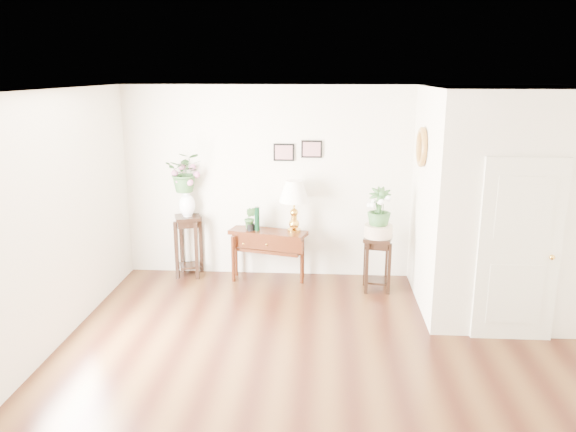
# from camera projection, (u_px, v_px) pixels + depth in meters

# --- Properties ---
(floor) EXTENTS (6.00, 5.50, 0.02)m
(floor) POSITION_uv_depth(u_px,v_px,m) (327.00, 366.00, 5.85)
(floor) COLOR #4D2F16
(floor) RESTS_ON ground
(ceiling) EXTENTS (6.00, 5.50, 0.02)m
(ceiling) POSITION_uv_depth(u_px,v_px,m) (333.00, 92.00, 5.14)
(ceiling) COLOR white
(ceiling) RESTS_ON ground
(wall_back) EXTENTS (6.00, 0.02, 2.80)m
(wall_back) POSITION_uv_depth(u_px,v_px,m) (329.00, 183.00, 8.15)
(wall_back) COLOR silver
(wall_back) RESTS_ON ground
(wall_front) EXTENTS (6.00, 0.02, 2.80)m
(wall_front) POSITION_uv_depth(u_px,v_px,m) (333.00, 394.00, 2.84)
(wall_front) COLOR silver
(wall_front) RESTS_ON ground
(wall_left) EXTENTS (0.02, 5.50, 2.80)m
(wall_left) POSITION_uv_depth(u_px,v_px,m) (33.00, 232.00, 5.68)
(wall_left) COLOR silver
(wall_left) RESTS_ON ground
(partition) EXTENTS (1.80, 1.95, 2.80)m
(partition) POSITION_uv_depth(u_px,v_px,m) (495.00, 200.00, 7.08)
(partition) COLOR silver
(partition) RESTS_ON floor
(door) EXTENTS (0.90, 0.05, 2.10)m
(door) POSITION_uv_depth(u_px,v_px,m) (519.00, 251.00, 6.20)
(door) COLOR beige
(door) RESTS_ON floor
(art_print_left) EXTENTS (0.30, 0.02, 0.25)m
(art_print_left) POSITION_uv_depth(u_px,v_px,m) (284.00, 152.00, 8.06)
(art_print_left) COLOR black
(art_print_left) RESTS_ON wall_back
(art_print_right) EXTENTS (0.30, 0.02, 0.25)m
(art_print_right) POSITION_uv_depth(u_px,v_px,m) (312.00, 149.00, 8.02)
(art_print_right) COLOR black
(art_print_right) RESTS_ON wall_back
(wall_ornament) EXTENTS (0.07, 0.51, 0.51)m
(wall_ornament) POSITION_uv_depth(u_px,v_px,m) (422.00, 147.00, 7.09)
(wall_ornament) COLOR #A8762B
(wall_ornament) RESTS_ON partition
(console_table) EXTENTS (1.18, 0.65, 0.74)m
(console_table) POSITION_uv_depth(u_px,v_px,m) (268.00, 255.00, 8.20)
(console_table) COLOR #391609
(console_table) RESTS_ON floor
(table_lamp) EXTENTS (0.50, 0.50, 0.75)m
(table_lamp) POSITION_uv_depth(u_px,v_px,m) (294.00, 208.00, 8.00)
(table_lamp) COLOR gold
(table_lamp) RESTS_ON console_table
(green_vase) EXTENTS (0.09, 0.09, 0.35)m
(green_vase) POSITION_uv_depth(u_px,v_px,m) (257.00, 219.00, 8.08)
(green_vase) COLOR black
(green_vase) RESTS_ON console_table
(potted_plant) EXTENTS (0.22, 0.20, 0.33)m
(potted_plant) POSITION_uv_depth(u_px,v_px,m) (250.00, 219.00, 8.08)
(potted_plant) COLOR #2F592A
(potted_plant) RESTS_ON console_table
(plant_stand_a) EXTENTS (0.45, 0.45, 0.92)m
(plant_stand_a) POSITION_uv_depth(u_px,v_px,m) (189.00, 246.00, 8.34)
(plant_stand_a) COLOR black
(plant_stand_a) RESTS_ON floor
(porcelain_vase) EXTENTS (0.29, 0.29, 0.41)m
(porcelain_vase) POSITION_uv_depth(u_px,v_px,m) (187.00, 201.00, 8.17)
(porcelain_vase) COLOR white
(porcelain_vase) RESTS_ON plant_stand_a
(lily_arrangement) EXTENTS (0.56, 0.50, 0.59)m
(lily_arrangement) POSITION_uv_depth(u_px,v_px,m) (185.00, 169.00, 8.05)
(lily_arrangement) COLOR #2F592A
(lily_arrangement) RESTS_ON porcelain_vase
(plant_stand_b) EXTENTS (0.43, 0.43, 0.77)m
(plant_stand_b) POSITION_uv_depth(u_px,v_px,m) (377.00, 263.00, 7.80)
(plant_stand_b) COLOR black
(plant_stand_b) RESTS_ON floor
(ceramic_bowl) EXTENTS (0.50, 0.50, 0.17)m
(ceramic_bowl) POSITION_uv_depth(u_px,v_px,m) (378.00, 231.00, 7.69)
(ceramic_bowl) COLOR beige
(ceramic_bowl) RESTS_ON plant_stand_b
(narcissus) EXTENTS (0.33, 0.33, 0.57)m
(narcissus) POSITION_uv_depth(u_px,v_px,m) (379.00, 208.00, 7.60)
(narcissus) COLOR #2F592A
(narcissus) RESTS_ON ceramic_bowl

